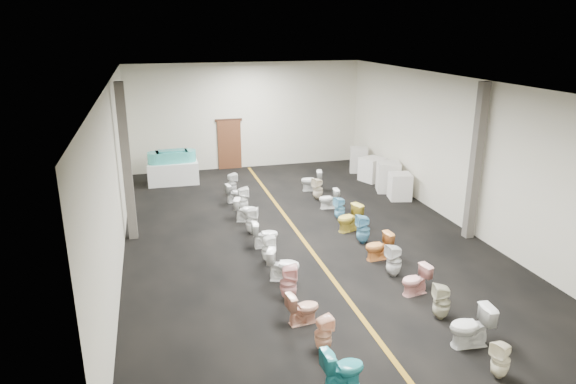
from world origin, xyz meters
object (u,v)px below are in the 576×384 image
object	(u,v)px
appliance_crate_b	(388,177)
toilet_left_10	(235,193)
bathtub	(172,157)
toilet_right_3	(416,280)
toilet_right_2	(442,302)
toilet_right_0	(501,360)
appliance_crate_d	(359,160)
toilet_left_1	(323,334)
appliance_crate_c	(372,169)
display_table	(173,173)
toilet_right_5	(378,246)
toilet_left_8	(246,210)
toilet_right_4	(394,261)
toilet_left_5	(268,249)
toilet_right_11	(311,181)
toilet_left_0	(343,368)
toilet_right_9	(329,199)
toilet_right_8	(340,208)
toilet_left_7	(252,221)
toilet_left_9	(242,200)
toilet_right_7	(349,218)
toilet_left_4	(284,265)
toilet_right_6	(363,229)
toilet_left_3	(288,283)
toilet_left_11	(232,184)
toilet_right_1	(471,327)
toilet_left_6	(265,235)
toilet_right_10	(318,189)
toilet_left_2	(303,308)

from	to	relation	value
appliance_crate_b	toilet_left_10	world-z (taller)	appliance_crate_b
bathtub	toilet_right_3	bearing A→B (deg)	-68.54
toilet_right_2	toilet_right_0	bearing A→B (deg)	12.37
appliance_crate_d	toilet_left_1	distance (m)	12.95
appliance_crate_c	toilet_right_2	distance (m)	10.22
display_table	toilet_right_5	size ratio (longest dim) A/B	2.61
toilet_left_8	toilet_right_4	bearing A→B (deg)	-130.16
toilet_right_3	toilet_right_5	size ratio (longest dim) A/B	0.95
toilet_left_5	toilet_right_11	xyz separation A→B (m)	(2.95, 5.57, 0.03)
appliance_crate_b	toilet_right_5	xyz separation A→B (m)	(-2.85, -5.39, -0.19)
toilet_left_0	display_table	bearing A→B (deg)	6.58
bathtub	toilet_right_9	bearing A→B (deg)	-45.08
appliance_crate_b	toilet_left_1	size ratio (longest dim) A/B	1.53
toilet_left_8	toilet_right_8	bearing A→B (deg)	-83.57
appliance_crate_d	toilet_right_0	bearing A→B (deg)	-102.07
appliance_crate_d	toilet_left_7	world-z (taller)	appliance_crate_d
bathtub	toilet_left_9	size ratio (longest dim) A/B	2.18
toilet_right_5	toilet_right_7	bearing A→B (deg)	175.70
toilet_right_0	toilet_right_2	xyz separation A→B (m)	(0.03, 1.98, 0.04)
toilet_left_7	toilet_left_10	bearing A→B (deg)	17.70
toilet_left_4	toilet_right_6	distance (m)	3.16
appliance_crate_d	toilet_right_7	xyz separation A→B (m)	(-2.86, -6.15, -0.11)
toilet_left_3	toilet_right_7	bearing A→B (deg)	-26.84
toilet_left_11	toilet_right_5	world-z (taller)	toilet_left_11
toilet_left_4	toilet_right_8	xyz separation A→B (m)	(2.77, 3.52, -0.02)
appliance_crate_c	toilet_right_6	world-z (taller)	appliance_crate_c
display_table	toilet_right_2	bearing A→B (deg)	-66.93
toilet_right_9	bathtub	bearing A→B (deg)	-127.08
toilet_right_3	toilet_right_9	world-z (taller)	toilet_right_3
bathtub	toilet_right_9	size ratio (longest dim) A/B	2.74
toilet_right_2	toilet_right_4	xyz separation A→B (m)	(-0.09, 2.04, 0.02)
toilet_left_1	toilet_left_4	distance (m)	2.98
toilet_left_7	toilet_left_5	bearing A→B (deg)	-161.49
toilet_left_7	toilet_left_9	bearing A→B (deg)	15.56
toilet_left_7	toilet_right_7	distance (m)	2.93
appliance_crate_c	toilet_right_3	distance (m)	9.19
appliance_crate_b	toilet_right_1	bearing A→B (deg)	-106.47
toilet_left_0	toilet_left_5	distance (m)	5.14
toilet_left_6	toilet_right_3	xyz separation A→B (m)	(2.75, -3.51, -0.02)
toilet_right_7	appliance_crate_c	bearing A→B (deg)	131.17
toilet_left_6	toilet_right_5	xyz separation A→B (m)	(2.72, -1.57, 0.00)
appliance_crate_c	toilet_left_3	xyz separation A→B (m)	(-5.70, -8.23, -0.04)
toilet_left_11	toilet_right_10	size ratio (longest dim) A/B	0.98
toilet_left_8	toilet_left_11	distance (m)	2.89
toilet_left_11	toilet_right_0	xyz separation A→B (m)	(2.87, -11.57, -0.04)
toilet_left_6	toilet_right_10	size ratio (longest dim) A/B	0.92
toilet_left_2	bathtub	bearing A→B (deg)	3.91
toilet_right_4	toilet_right_11	bearing A→B (deg)	174.18
toilet_right_7	toilet_right_10	world-z (taller)	toilet_right_7
toilet_left_3	toilet_right_2	xyz separation A→B (m)	(2.90, -1.60, -0.03)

